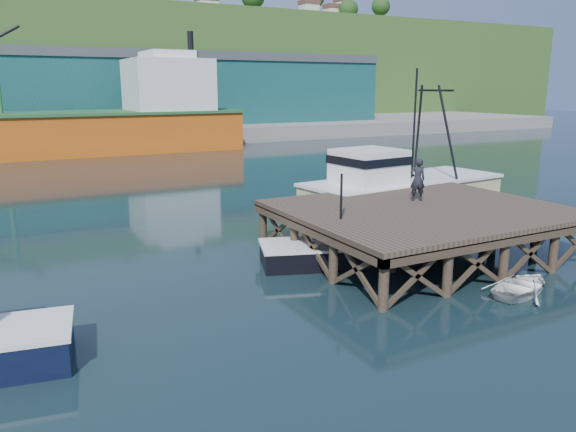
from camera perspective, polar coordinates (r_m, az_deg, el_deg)
ground at (r=23.27m, az=2.93°, el=-5.54°), size 300.00×300.00×0.00m
wharf at (r=25.78m, az=13.75°, el=0.42°), size 12.00×10.00×2.62m
far_quay at (r=89.85m, az=-20.83°, el=8.12°), size 160.00×40.00×2.00m
warehouse_mid at (r=84.67m, az=-20.68°, el=11.62°), size 28.00×16.00×9.00m
warehouse_right at (r=93.55m, az=-1.75°, el=12.49°), size 30.00×16.00×9.00m
cargo_ship at (r=67.09m, az=-25.70°, el=8.28°), size 55.50×10.00×13.75m
hillside at (r=119.49m, az=-23.18°, el=13.76°), size 220.00×50.00×22.00m
boat_black at (r=24.23m, az=4.81°, el=-3.00°), size 6.87×5.69×3.98m
trawler at (r=33.36m, az=11.30°, el=2.99°), size 12.96×5.78×8.41m
dinghy at (r=22.34m, az=22.71°, el=-6.52°), size 3.50×2.88×0.63m
dockworker at (r=27.08m, az=13.03°, el=3.63°), size 0.86×0.73×2.02m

